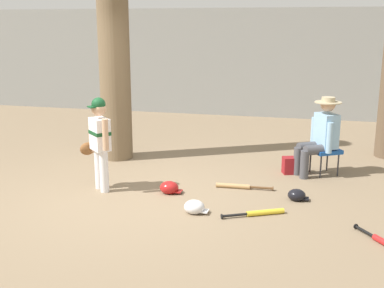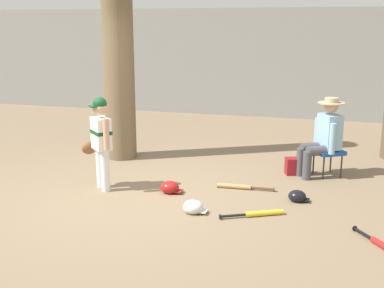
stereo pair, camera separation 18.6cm
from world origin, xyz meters
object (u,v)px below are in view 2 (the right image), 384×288
at_px(handbag_beside_stool, 297,166).
at_px(bat_wood_tan, 238,187).
at_px(seated_spectator, 323,135).
at_px(bat_yellow_trainer, 259,214).
at_px(young_ballplayer, 100,137).
at_px(batting_helmet_white, 193,207).
at_px(batting_helmet_black, 297,196).
at_px(tree_near_player, 117,22).
at_px(folding_stool, 328,152).
at_px(batting_helmet_red, 170,187).
at_px(bat_red_barrel, 383,245).

distance_m(handbag_beside_stool, bat_wood_tan, 1.19).
xyz_separation_m(seated_spectator, bat_yellow_trainer, (-0.68, -1.86, -0.61)).
height_order(young_ballplayer, batting_helmet_white, young_ballplayer).
bearing_deg(batting_helmet_black, seated_spectator, 77.46).
distance_m(handbag_beside_stool, bat_yellow_trainer, 1.87).
distance_m(seated_spectator, bat_yellow_trainer, 2.07).
bearing_deg(bat_wood_tan, tree_near_player, 153.89).
relative_size(tree_near_player, folding_stool, 9.82).
distance_m(tree_near_player, bat_wood_tan, 3.39).
height_order(tree_near_player, batting_helmet_white, tree_near_player).
relative_size(young_ballplayer, bat_wood_tan, 1.61).
bearing_deg(folding_stool, seated_spectator, -148.77).
distance_m(seated_spectator, bat_wood_tan, 1.57).
relative_size(tree_near_player, bat_wood_tan, 6.65).
xyz_separation_m(handbag_beside_stool, bat_yellow_trainer, (-0.31, -1.84, -0.10)).
height_order(folding_stool, handbag_beside_stool, folding_stool).
xyz_separation_m(seated_spectator, batting_helmet_red, (-1.98, -1.36, -0.56)).
height_order(handbag_beside_stool, bat_wood_tan, handbag_beside_stool).
bearing_deg(bat_yellow_trainer, batting_helmet_white, -171.75).
bearing_deg(tree_near_player, bat_yellow_trainer, -36.97).
height_order(folding_stool, batting_helmet_black, folding_stool).
relative_size(young_ballplayer, batting_helmet_white, 4.31).
xyz_separation_m(seated_spectator, handbag_beside_stool, (-0.37, -0.02, -0.51)).
xyz_separation_m(bat_yellow_trainer, batting_helmet_black, (0.41, 0.64, 0.04)).
distance_m(handbag_beside_stool, batting_helmet_red, 2.10).
relative_size(seated_spectator, batting_helmet_black, 4.35).
xyz_separation_m(folding_stool, bat_wood_tan, (-1.19, -1.00, -0.33)).
bearing_deg(batting_helmet_white, folding_stool, 52.50).
relative_size(young_ballplayer, folding_stool, 2.38).
height_order(batting_helmet_white, batting_helmet_black, batting_helmet_white).
xyz_separation_m(folding_stool, bat_red_barrel, (0.60, -2.43, -0.33)).
height_order(folding_stool, batting_helmet_red, folding_stool).
bearing_deg(tree_near_player, handbag_beside_stool, -3.58).
xyz_separation_m(young_ballplayer, handbag_beside_stool, (2.58, 1.44, -0.61)).
relative_size(seated_spectator, batting_helmet_red, 3.90).
bearing_deg(bat_yellow_trainer, young_ballplayer, 170.01).
bearing_deg(bat_red_barrel, batting_helmet_white, 169.37).
relative_size(bat_yellow_trainer, bat_wood_tan, 0.91).
height_order(tree_near_player, seated_spectator, tree_near_player).
bearing_deg(folding_stool, bat_red_barrel, -76.17).
height_order(handbag_beside_stool, batting_helmet_black, handbag_beside_stool).
relative_size(folding_stool, batting_helmet_red, 1.79).
height_order(seated_spectator, handbag_beside_stool, seated_spectator).
height_order(handbag_beside_stool, batting_helmet_red, handbag_beside_stool).
xyz_separation_m(batting_helmet_red, batting_helmet_white, (0.51, -0.62, -0.00)).
xyz_separation_m(bat_wood_tan, batting_helmet_red, (-0.88, -0.42, 0.04)).
height_order(bat_red_barrel, bat_yellow_trainer, same).
bearing_deg(batting_helmet_red, handbag_beside_stool, 39.71).
relative_size(folding_stool, seated_spectator, 0.46).
relative_size(handbag_beside_stool, batting_helmet_white, 1.12).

